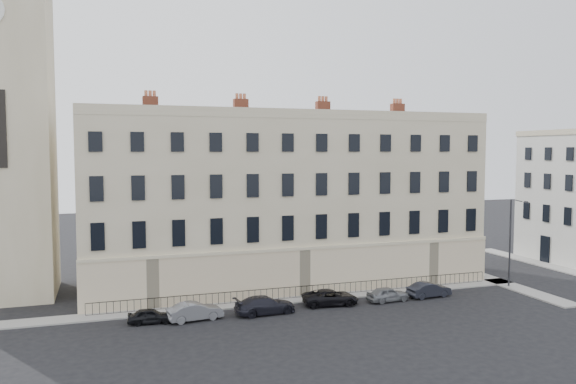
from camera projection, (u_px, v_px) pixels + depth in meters
name	position (u px, v px, depth m)	size (l,w,h in m)	color
ground	(403.00, 309.00, 43.80)	(160.00, 160.00, 0.00)	black
terrace	(283.00, 202.00, 52.72)	(36.22, 12.22, 17.00)	#BDB08D
pavement_terrace	(262.00, 302.00, 45.41)	(48.00, 2.00, 0.12)	gray
pavement_east_return	(478.00, 275.00, 55.44)	(2.00, 24.00, 0.12)	gray
pavement_adjacent	(544.00, 265.00, 60.46)	(2.00, 20.00, 0.12)	gray
railings	(307.00, 291.00, 47.00)	(35.00, 0.04, 0.96)	black
car_a	(150.00, 316.00, 40.06)	(1.28, 3.18, 1.08)	black
car_b	(195.00, 311.00, 40.77)	(1.40, 4.03, 1.33)	slate
car_c	(265.00, 305.00, 42.41)	(1.90, 4.66, 1.35)	black
car_d	(330.00, 297.00, 44.83)	(2.07, 4.50, 1.25)	black
car_e	(388.00, 294.00, 45.90)	(1.42, 3.53, 1.20)	slate
car_f	(429.00, 290.00, 47.25)	(1.34, 3.83, 1.26)	black
streetlamp	(511.00, 239.00, 50.36)	(0.76, 1.65, 8.00)	#2B2C30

